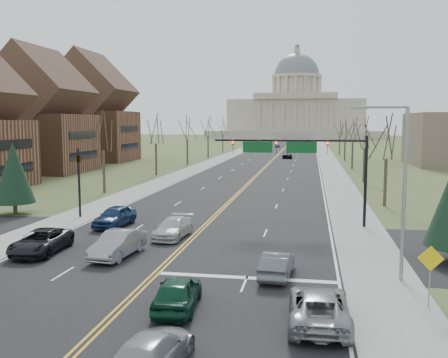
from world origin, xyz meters
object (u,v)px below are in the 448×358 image
at_px(car_sb_outer_second, 115,216).
at_px(street_light, 399,181).
at_px(car_sb_outer_lead, 41,242).
at_px(car_far_sb, 278,145).
at_px(signal_left, 79,175).
at_px(car_nb_inner_lead, 177,292).
at_px(car_sb_inner_lead, 118,244).
at_px(warn_sign, 430,265).
at_px(car_nb_inner_second, 151,351).
at_px(signal_mast, 301,154).
at_px(car_sb_inner_second, 173,228).
at_px(car_nb_outer_second, 319,307).
at_px(car_nb_outer_lead, 277,264).
at_px(car_far_nb, 287,155).

bearing_deg(car_sb_outer_second, street_light, -22.36).
relative_size(street_light, car_sb_outer_lead, 1.71).
bearing_deg(car_sb_outer_lead, car_far_sb, 84.15).
distance_m(signal_left, car_nb_inner_lead, 24.14).
bearing_deg(car_sb_inner_lead, warn_sign, -13.39).
relative_size(car_nb_inner_second, car_sb_outer_lead, 0.86).
bearing_deg(car_sb_outer_lead, signal_mast, 32.96).
height_order(signal_mast, car_sb_inner_second, signal_mast).
bearing_deg(street_light, signal_mast, 111.41).
xyz_separation_m(car_nb_inner_lead, car_nb_outer_second, (6.13, -0.62, -0.02)).
relative_size(signal_mast, car_nb_inner_second, 2.66).
bearing_deg(car_sb_inner_second, car_nb_inner_second, -72.99).
xyz_separation_m(signal_mast, signal_left, (-18.95, 0.00, -2.05)).
xyz_separation_m(signal_mast, car_nb_outer_lead, (-0.89, -14.05, -5.07)).
relative_size(car_nb_outer_lead, car_sb_inner_lead, 0.86).
height_order(car_sb_inner_lead, car_sb_outer_second, car_sb_outer_second).
bearing_deg(warn_sign, car_far_sb, 96.44).
distance_m(car_far_nb, car_far_sb, 50.61).
distance_m(car_nb_outer_lead, car_sb_inner_lead, 10.18).
distance_m(car_nb_inner_lead, car_sb_outer_lead, 13.43).
bearing_deg(car_nb_outer_lead, car_far_sb, -81.79).
distance_m(car_sb_inner_lead, car_far_sb, 136.58).
height_order(signal_mast, car_nb_outer_second, signal_mast).
bearing_deg(car_nb_inner_second, car_nb_outer_lead, -101.65).
bearing_deg(car_nb_outer_lead, car_nb_inner_second, 76.99).
relative_size(signal_mast, car_far_sb, 3.09).
xyz_separation_m(car_nb_inner_second, car_far_nb, (-0.16, 99.50, -0.00)).
height_order(signal_mast, warn_sign, signal_mast).
bearing_deg(signal_mast, car_far_nb, 93.43).
bearing_deg(car_nb_inner_lead, car_sb_inner_second, -78.03).
bearing_deg(car_nb_inner_lead, car_sb_inner_lead, -57.28).
bearing_deg(car_sb_inner_second, car_sb_outer_lead, -138.10).
relative_size(signal_left, car_sb_inner_lead, 1.24).
xyz_separation_m(warn_sign, car_nb_inner_second, (-10.36, -7.40, -1.34)).
relative_size(car_nb_inner_lead, car_far_sb, 1.12).
bearing_deg(car_far_nb, car_sb_outer_second, 80.08).
height_order(car_nb_inner_lead, car_sb_outer_lead, car_nb_inner_lead).
bearing_deg(car_nb_outer_second, signal_left, -46.03).
distance_m(car_nb_outer_second, car_nb_inner_second, 7.38).
relative_size(car_sb_inner_lead, car_sb_outer_lead, 0.92).
xyz_separation_m(signal_mast, car_nb_inner_lead, (-4.91, -19.42, -5.00)).
bearing_deg(car_nb_inner_lead, car_far_sb, -92.52).
distance_m(car_nb_inner_lead, car_far_nb, 94.00).
bearing_deg(car_sb_inner_second, car_far_sb, 93.92).
height_order(warn_sign, car_sb_outer_second, warn_sign).
bearing_deg(warn_sign, car_nb_outer_second, -152.43).
relative_size(car_nb_inner_second, car_far_sb, 1.16).
bearing_deg(signal_left, car_nb_inner_lead, -54.15).
bearing_deg(car_nb_inner_lead, warn_sign, -174.69).
relative_size(signal_left, car_far_sb, 1.53).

